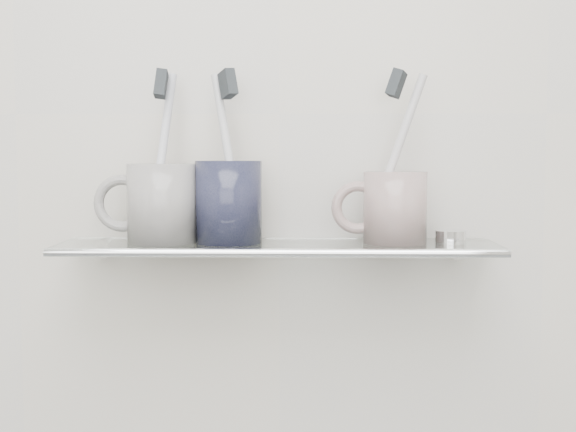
{
  "coord_description": "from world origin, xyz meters",
  "views": [
    {
      "loc": [
        0.03,
        0.13,
        1.2
      ],
      "look_at": [
        0.01,
        1.04,
        1.13
      ],
      "focal_mm": 50.0,
      "sensor_mm": 36.0,
      "label": 1
    }
  ],
  "objects_px": {
    "mug_center": "(229,202)",
    "mug_right": "(395,208)",
    "shelf_glass": "(278,247)",
    "mug_left": "(162,203)"
  },
  "relations": [
    {
      "from": "mug_left",
      "to": "shelf_glass",
      "type": "bearing_deg",
      "value": -26.14
    },
    {
      "from": "mug_left",
      "to": "mug_right",
      "type": "distance_m",
      "value": 0.27
    },
    {
      "from": "shelf_glass",
      "to": "mug_right",
      "type": "bearing_deg",
      "value": 2.14
    },
    {
      "from": "mug_center",
      "to": "mug_right",
      "type": "xyz_separation_m",
      "value": [
        0.19,
        0.0,
        -0.01
      ]
    },
    {
      "from": "mug_center",
      "to": "mug_right",
      "type": "bearing_deg",
      "value": 3.02
    },
    {
      "from": "mug_left",
      "to": "mug_center",
      "type": "distance_m",
      "value": 0.08
    },
    {
      "from": "mug_left",
      "to": "mug_right",
      "type": "xyz_separation_m",
      "value": [
        0.27,
        0.0,
        -0.0
      ]
    },
    {
      "from": "shelf_glass",
      "to": "mug_center",
      "type": "relative_size",
      "value": 5.32
    },
    {
      "from": "shelf_glass",
      "to": "mug_right",
      "type": "relative_size",
      "value": 6.13
    },
    {
      "from": "shelf_glass",
      "to": "mug_right",
      "type": "xyz_separation_m",
      "value": [
        0.13,
        0.0,
        0.04
      ]
    }
  ]
}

